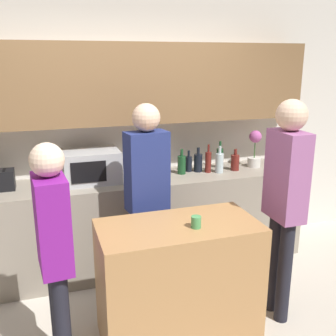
# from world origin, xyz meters

# --- Properties ---
(back_wall) EXTENTS (6.40, 0.40, 2.70)m
(back_wall) POSITION_xyz_m (0.00, 1.66, 1.54)
(back_wall) COLOR silver
(back_wall) RESTS_ON ground_plane
(back_counter) EXTENTS (3.60, 0.62, 0.93)m
(back_counter) POSITION_xyz_m (0.00, 1.39, 0.46)
(back_counter) COLOR gray
(back_counter) RESTS_ON ground_plane
(kitchen_island) EXTENTS (1.15, 0.59, 0.92)m
(kitchen_island) POSITION_xyz_m (0.12, 0.25, 0.46)
(kitchen_island) COLOR #B27F4C
(kitchen_island) RESTS_ON ground_plane
(microwave) EXTENTS (0.52, 0.39, 0.30)m
(microwave) POSITION_xyz_m (-0.34, 1.42, 1.08)
(microwave) COLOR #B7BABC
(microwave) RESTS_ON back_counter
(potted_plant) EXTENTS (0.14, 0.14, 0.39)m
(potted_plant) POSITION_xyz_m (1.39, 1.42, 1.12)
(potted_plant) COLOR silver
(potted_plant) RESTS_ON back_counter
(bottle_0) EXTENTS (0.08, 0.08, 0.25)m
(bottle_0) POSITION_xyz_m (0.56, 1.41, 1.02)
(bottle_0) COLOR #194723
(bottle_0) RESTS_ON back_counter
(bottle_1) EXTENTS (0.07, 0.07, 0.22)m
(bottle_1) POSITION_xyz_m (0.65, 1.47, 1.01)
(bottle_1) COLOR black
(bottle_1) RESTS_ON back_counter
(bottle_2) EXTENTS (0.09, 0.09, 0.25)m
(bottle_2) POSITION_xyz_m (0.75, 1.44, 1.02)
(bottle_2) COLOR black
(bottle_2) RESTS_ON back_counter
(bottle_3) EXTENTS (0.06, 0.06, 0.29)m
(bottle_3) POSITION_xyz_m (0.83, 1.38, 1.04)
(bottle_3) COLOR maroon
(bottle_3) RESTS_ON back_counter
(bottle_4) EXTENTS (0.08, 0.08, 0.28)m
(bottle_4) POSITION_xyz_m (0.94, 1.34, 1.03)
(bottle_4) COLOR silver
(bottle_4) RESTS_ON back_counter
(bottle_5) EXTENTS (0.07, 0.07, 0.29)m
(bottle_5) POSITION_xyz_m (1.02, 1.51, 1.04)
(bottle_5) COLOR #194723
(bottle_5) RESTS_ON back_counter
(bottle_6) EXTENTS (0.09, 0.09, 0.22)m
(bottle_6) POSITION_xyz_m (1.13, 1.37, 1.01)
(bottle_6) COLOR maroon
(bottle_6) RESTS_ON back_counter
(cup_0) EXTENTS (0.07, 0.07, 0.08)m
(cup_0) POSITION_xyz_m (0.21, 0.16, 0.96)
(cup_0) COLOR #499D5B
(cup_0) RESTS_ON kitchen_island
(person_left) EXTENTS (0.22, 0.36, 1.58)m
(person_left) POSITION_xyz_m (-0.74, 0.17, 0.93)
(person_left) COLOR black
(person_left) RESTS_ON ground_plane
(person_center) EXTENTS (0.23, 0.34, 1.78)m
(person_center) POSITION_xyz_m (0.97, 0.24, 1.07)
(person_center) COLOR black
(person_center) RESTS_ON ground_plane
(person_right) EXTENTS (0.36, 0.24, 1.72)m
(person_right) POSITION_xyz_m (0.03, 0.81, 1.03)
(person_right) COLOR black
(person_right) RESTS_ON ground_plane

